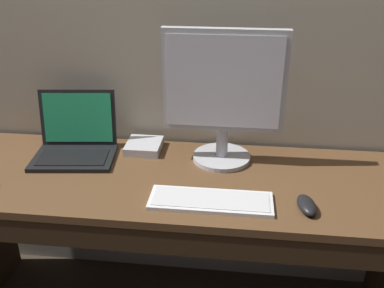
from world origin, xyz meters
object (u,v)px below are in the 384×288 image
(laptop_black, at_px, (75,145))
(external_monitor, at_px, (224,94))
(wired_keyboard, at_px, (211,201))
(computer_mouse, at_px, (307,205))
(external_drive_box, at_px, (144,146))

(laptop_black, bearing_deg, external_monitor, 2.02)
(wired_keyboard, xyz_separation_m, computer_mouse, (0.32, -0.00, 0.01))
(computer_mouse, bearing_deg, laptop_black, 152.73)
(wired_keyboard, relative_size, computer_mouse, 3.60)
(laptop_black, height_order, computer_mouse, laptop_black)
(external_monitor, xyz_separation_m, external_drive_box, (-0.33, 0.06, -0.27))
(wired_keyboard, bearing_deg, external_monitor, 86.05)
(external_drive_box, bearing_deg, external_monitor, -10.51)
(wired_keyboard, height_order, external_drive_box, external_drive_box)
(external_drive_box, bearing_deg, computer_mouse, -30.28)
(laptop_black, bearing_deg, external_drive_box, 17.15)
(external_monitor, distance_m, computer_mouse, 0.50)
(computer_mouse, height_order, external_drive_box, computer_mouse)
(computer_mouse, bearing_deg, wired_keyboard, 169.62)
(external_monitor, bearing_deg, external_drive_box, 169.49)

